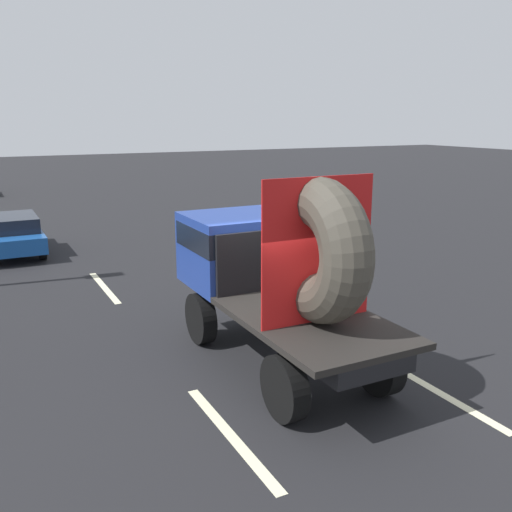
# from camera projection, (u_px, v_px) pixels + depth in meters

# --- Properties ---
(ground_plane) EXTENTS (120.00, 120.00, 0.00)m
(ground_plane) POSITION_uv_depth(u_px,v_px,m) (303.00, 370.00, 9.62)
(ground_plane) COLOR black
(flatbed_truck) EXTENTS (2.02, 5.05, 3.39)m
(flatbed_truck) POSITION_uv_depth(u_px,v_px,m) (271.00, 266.00, 9.73)
(flatbed_truck) COLOR black
(flatbed_truck) RESTS_ON ground_plane
(distant_sedan) EXTENTS (1.62, 3.78, 1.23)m
(distant_sedan) POSITION_uv_depth(u_px,v_px,m) (13.00, 233.00, 17.67)
(distant_sedan) COLOR black
(distant_sedan) RESTS_ON ground_plane
(lane_dash_left_near) EXTENTS (0.16, 2.86, 0.01)m
(lane_dash_left_near) POSITION_uv_depth(u_px,v_px,m) (230.00, 435.00, 7.66)
(lane_dash_left_near) COLOR beige
(lane_dash_left_near) RESTS_ON ground_plane
(lane_dash_left_far) EXTENTS (0.16, 2.93, 0.01)m
(lane_dash_left_far) POSITION_uv_depth(u_px,v_px,m) (104.00, 287.00, 14.29)
(lane_dash_left_far) COLOR beige
(lane_dash_left_far) RESTS_ON ground_plane
(lane_dash_right_near) EXTENTS (0.16, 2.25, 0.01)m
(lane_dash_right_near) POSITION_uv_depth(u_px,v_px,m) (451.00, 399.00, 8.62)
(lane_dash_right_near) COLOR beige
(lane_dash_right_near) RESTS_ON ground_plane
(lane_dash_right_far) EXTENTS (0.16, 2.36, 0.01)m
(lane_dash_right_far) POSITION_uv_depth(u_px,v_px,m) (225.00, 270.00, 15.93)
(lane_dash_right_far) COLOR beige
(lane_dash_right_far) RESTS_ON ground_plane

